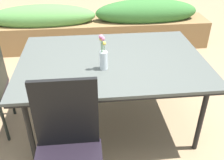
{
  "coord_description": "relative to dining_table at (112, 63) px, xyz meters",
  "views": [
    {
      "loc": [
        -0.12,
        -2.12,
        1.78
      ],
      "look_at": [
        0.09,
        -0.08,
        0.49
      ],
      "focal_mm": 41.07,
      "sensor_mm": 36.0,
      "label": 1
    }
  ],
  "objects": [
    {
      "name": "planter_box",
      "position": [
        -0.05,
        1.85,
        -0.32
      ],
      "size": [
        3.56,
        0.53,
        0.74
      ],
      "color": "olive",
      "rests_on": "ground"
    },
    {
      "name": "flower_vase",
      "position": [
        -0.09,
        -0.17,
        0.16
      ],
      "size": [
        0.07,
        0.07,
        0.31
      ],
      "color": "silver",
      "rests_on": "dining_table"
    },
    {
      "name": "ground_plane",
      "position": [
        -0.09,
        0.08,
        -0.67
      ],
      "size": [
        12.0,
        12.0,
        0.0
      ],
      "primitive_type": "plane",
      "color": "#9E7F5B"
    },
    {
      "name": "dining_table",
      "position": [
        0.0,
        0.0,
        0.0
      ],
      "size": [
        1.66,
        1.17,
        0.72
      ],
      "color": "#4C514C",
      "rests_on": "ground"
    },
    {
      "name": "chair_near_left",
      "position": [
        -0.37,
        -0.89,
        -0.11
      ],
      "size": [
        0.43,
        0.43,
        1.0
      ],
      "rotation": [
        0.0,
        0.0,
        3.14
      ],
      "color": "black",
      "rests_on": "ground"
    }
  ]
}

